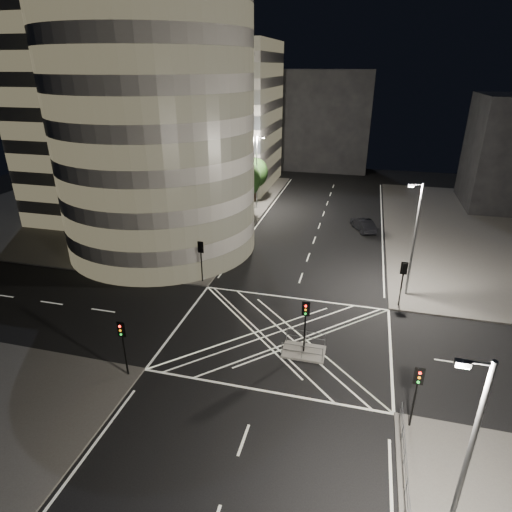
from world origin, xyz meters
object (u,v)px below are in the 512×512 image
(traffic_signal_fr, at_px, (403,276))
(street_lamp_right_near, at_px, (464,465))
(traffic_signal_nl, at_px, (123,339))
(sedan, at_px, (363,225))
(central_island, at_px, (304,352))
(traffic_signal_fl, at_px, (201,254))
(street_lamp_left_far, at_px, (257,170))
(traffic_signal_nr, at_px, (417,386))
(traffic_signal_island, at_px, (305,318))
(street_lamp_right_far, at_px, (414,237))
(street_lamp_left_near, at_px, (213,209))

(traffic_signal_fr, distance_m, street_lamp_right_near, 20.97)
(traffic_signal_nl, height_order, sedan, traffic_signal_nl)
(central_island, height_order, street_lamp_right_near, street_lamp_right_near)
(traffic_signal_fr, xyz_separation_m, street_lamp_right_near, (0.64, -20.80, 2.63))
(traffic_signal_fl, bearing_deg, street_lamp_left_far, 91.57)
(street_lamp_left_far, relative_size, sedan, 2.15)
(traffic_signal_nr, xyz_separation_m, sedan, (-3.43, 31.47, -2.15))
(traffic_signal_fr, height_order, sedan, traffic_signal_fr)
(traffic_signal_island, bearing_deg, traffic_signal_fl, 142.46)
(street_lamp_left_far, bearing_deg, street_lamp_right_far, -48.06)
(traffic_signal_fr, height_order, traffic_signal_nr, same)
(traffic_signal_fl, distance_m, street_lamp_right_far, 18.55)
(traffic_signal_fl, distance_m, traffic_signal_fr, 17.60)
(central_island, height_order, street_lamp_left_far, street_lamp_left_far)
(street_lamp_left_near, distance_m, street_lamp_left_far, 18.00)
(sedan, bearing_deg, traffic_signal_nl, 41.50)
(central_island, bearing_deg, traffic_signal_fr, 50.67)
(street_lamp_left_near, bearing_deg, traffic_signal_island, -49.73)
(traffic_signal_island, relative_size, street_lamp_right_near, 0.40)
(traffic_signal_nr, relative_size, street_lamp_right_far, 0.40)
(central_island, relative_size, traffic_signal_nl, 0.75)
(traffic_signal_island, height_order, street_lamp_left_near, street_lamp_left_near)
(street_lamp_right_far, relative_size, street_lamp_right_near, 1.00)
(central_island, distance_m, street_lamp_left_near, 18.52)
(traffic_signal_nl, bearing_deg, street_lamp_right_near, -21.55)
(street_lamp_right_near, bearing_deg, street_lamp_left_near, 125.97)
(traffic_signal_fl, relative_size, sedan, 0.86)
(traffic_signal_island, bearing_deg, street_lamp_right_near, -59.25)
(street_lamp_right_far, distance_m, sedan, 16.88)
(central_island, relative_size, traffic_signal_fl, 0.75)
(street_lamp_right_far, bearing_deg, street_lamp_right_near, -90.00)
(sedan, bearing_deg, central_island, 58.40)
(central_island, height_order, traffic_signal_fr, traffic_signal_fr)
(sedan, bearing_deg, street_lamp_right_near, 71.74)
(street_lamp_left_far, bearing_deg, traffic_signal_fl, -88.43)
(street_lamp_right_near, bearing_deg, sedan, 96.00)
(traffic_signal_fr, bearing_deg, traffic_signal_island, -129.33)
(traffic_signal_fr, height_order, street_lamp_left_near, street_lamp_left_near)
(central_island, height_order, traffic_signal_nl, traffic_signal_nl)
(street_lamp_right_near, bearing_deg, traffic_signal_nr, 95.04)
(street_lamp_right_far, bearing_deg, street_lamp_left_near, 170.97)
(traffic_signal_fr, relative_size, street_lamp_left_near, 0.40)
(traffic_signal_fl, relative_size, street_lamp_right_far, 0.40)
(street_lamp_left_near, distance_m, sedan, 20.07)
(street_lamp_right_near, bearing_deg, traffic_signal_island, 120.75)
(traffic_signal_fr, bearing_deg, street_lamp_right_far, 73.89)
(street_lamp_right_far, bearing_deg, traffic_signal_nr, -92.30)
(traffic_signal_nl, distance_m, street_lamp_right_far, 24.27)
(sedan, bearing_deg, street_lamp_left_near, 16.30)
(sedan, bearing_deg, street_lamp_right_far, 80.28)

